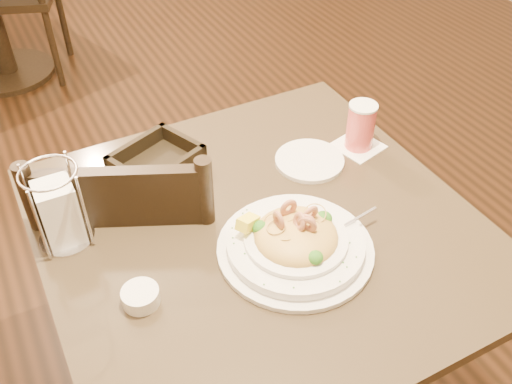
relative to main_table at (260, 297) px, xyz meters
name	(u,v)px	position (x,y,z in m)	size (l,w,h in m)	color
main_table	(260,297)	(0.00, 0.00, 0.00)	(0.90, 0.90, 0.77)	black
dining_chair_near	(146,261)	(-0.20, 0.26, -0.03)	(0.56, 0.56, 0.93)	black
pasta_bowl	(295,241)	(0.03, -0.10, 0.27)	(0.36, 0.32, 0.10)	white
drink_glass	(361,126)	(0.35, 0.14, 0.30)	(0.13, 0.13, 0.12)	white
bread_basket	(157,162)	(-0.13, 0.29, 0.26)	(0.23, 0.21, 0.05)	black
napkin_caddy	(59,211)	(-0.38, 0.15, 0.32)	(0.11, 0.11, 0.18)	silver
side_plate	(309,161)	(0.21, 0.14, 0.25)	(0.17, 0.17, 0.01)	white
butter_ramekin	(141,297)	(-0.29, -0.08, 0.26)	(0.07, 0.07, 0.03)	white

